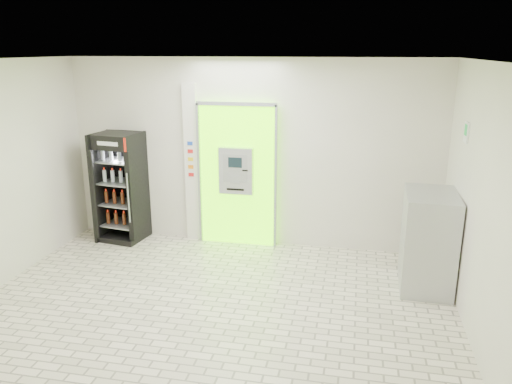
# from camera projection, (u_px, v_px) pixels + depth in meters

# --- Properties ---
(ground) EXTENTS (6.00, 6.00, 0.00)m
(ground) POSITION_uv_depth(u_px,v_px,m) (208.00, 316.00, 6.05)
(ground) COLOR beige
(ground) RESTS_ON ground
(room_shell) EXTENTS (6.00, 6.00, 6.00)m
(room_shell) POSITION_uv_depth(u_px,v_px,m) (203.00, 168.00, 5.54)
(room_shell) COLOR silver
(room_shell) RESTS_ON ground
(atm_assembly) EXTENTS (1.30, 0.24, 2.33)m
(atm_assembly) POSITION_uv_depth(u_px,v_px,m) (238.00, 174.00, 8.03)
(atm_assembly) COLOR #67FF00
(atm_assembly) RESTS_ON ground
(pillar) EXTENTS (0.22, 0.11, 2.60)m
(pillar) POSITION_uv_depth(u_px,v_px,m) (192.00, 164.00, 8.18)
(pillar) COLOR silver
(pillar) RESTS_ON ground
(beverage_cooler) EXTENTS (0.76, 0.71, 1.81)m
(beverage_cooler) POSITION_uv_depth(u_px,v_px,m) (121.00, 189.00, 8.29)
(beverage_cooler) COLOR black
(beverage_cooler) RESTS_ON ground
(steel_cabinet) EXTENTS (0.69, 1.01, 1.31)m
(steel_cabinet) POSITION_uv_depth(u_px,v_px,m) (428.00, 241.00, 6.64)
(steel_cabinet) COLOR #A3A6AB
(steel_cabinet) RESTS_ON ground
(exit_sign) EXTENTS (0.02, 0.22, 0.26)m
(exit_sign) POSITION_uv_depth(u_px,v_px,m) (466.00, 132.00, 6.20)
(exit_sign) COLOR white
(exit_sign) RESTS_ON room_shell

